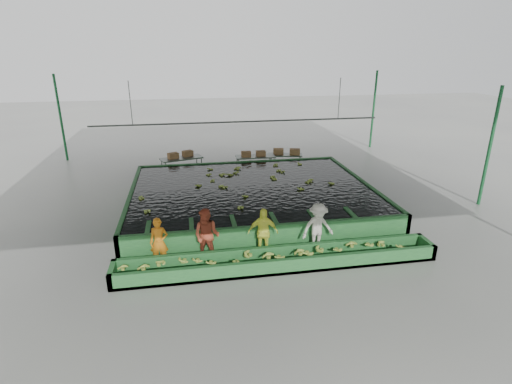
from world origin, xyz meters
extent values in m
plane|color=gray|center=(0.00, 0.00, 0.00)|extent=(80.00, 80.00, 0.00)
cube|color=gray|center=(0.00, 0.00, 5.00)|extent=(20.00, 22.00, 0.04)
cube|color=black|center=(0.00, 1.50, 0.85)|extent=(9.70, 7.70, 0.00)
cylinder|color=#59605B|center=(0.00, 5.00, 3.00)|extent=(0.08, 0.08, 14.00)
cylinder|color=#59605B|center=(-5.00, 5.00, 4.00)|extent=(0.04, 0.04, 2.00)
cylinder|color=#59605B|center=(5.00, 5.00, 4.00)|extent=(0.04, 0.04, 2.00)
imported|color=orange|center=(-3.61, -2.80, 0.78)|extent=(0.60, 0.43, 1.55)
imported|color=#A04028|center=(-2.14, -2.80, 0.88)|extent=(1.05, 0.96, 1.75)
imported|color=#F7FF4C|center=(-0.36, -2.80, 0.83)|extent=(1.01, 0.50, 1.65)
imported|color=beige|center=(1.47, -2.80, 0.84)|extent=(1.17, 0.77, 1.69)
camera|label=1|loc=(-2.60, -14.11, 6.41)|focal=28.00mm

